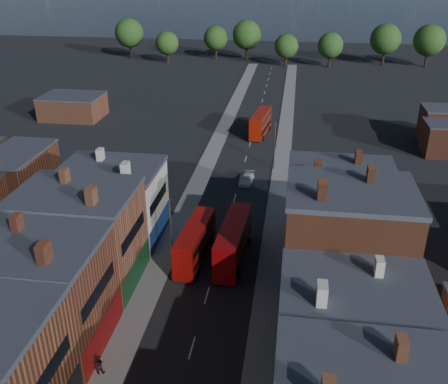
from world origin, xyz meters
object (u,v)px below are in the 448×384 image
(bus_1, at_px, (233,241))
(car_3, at_px, (247,179))
(bus_0, at_px, (195,242))
(bus_2, at_px, (260,123))
(ped_1, at_px, (99,365))
(car_2, at_px, (204,218))

(bus_1, xyz_separation_m, car_3, (-0.73, 22.49, -1.98))
(bus_0, distance_m, bus_2, 47.25)
(bus_0, xyz_separation_m, ped_1, (-4.76, -18.98, -1.39))
(car_2, bearing_deg, car_3, 78.83)
(car_2, relative_size, ped_1, 2.17)
(bus_1, relative_size, ped_1, 6.26)
(ped_1, bearing_deg, bus_0, -117.14)
(bus_1, bearing_deg, car_2, 123.21)
(bus_0, height_order, ped_1, bus_0)
(bus_2, height_order, car_3, bus_2)
(car_2, relative_size, car_3, 0.85)
(bus_1, height_order, car_2, bus_1)
(bus_1, bearing_deg, car_3, 95.25)
(car_2, xyz_separation_m, car_3, (4.40, 13.53, 0.13))
(bus_2, bearing_deg, car_2, -89.97)
(car_3, xyz_separation_m, ped_1, (-8.53, -42.00, 0.36))
(car_2, bearing_deg, bus_2, 89.72)
(bus_0, xyz_separation_m, car_3, (3.76, 23.02, -1.75))
(bus_1, xyz_separation_m, bus_2, (-0.43, 46.55, -0.18))
(bus_0, relative_size, ped_1, 5.75)
(bus_0, bearing_deg, car_3, 85.63)
(bus_0, height_order, car_2, bus_0)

